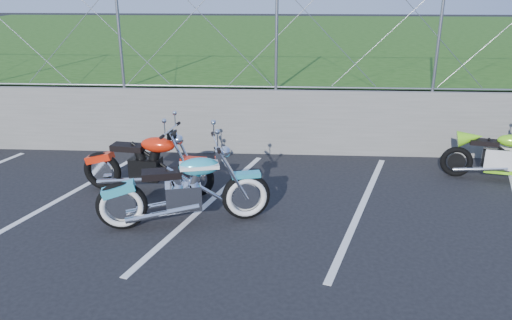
{
  "coord_description": "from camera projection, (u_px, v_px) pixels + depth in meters",
  "views": [
    {
      "loc": [
        1.17,
        -6.1,
        3.35
      ],
      "look_at": [
        0.74,
        1.3,
        0.63
      ],
      "focal_mm": 35.0,
      "sensor_mm": 36.0,
      "label": 1
    }
  ],
  "objects": [
    {
      "name": "ground",
      "position": [
        197.0,
        234.0,
        6.93
      ],
      "size": [
        90.0,
        90.0,
        0.0
      ],
      "primitive_type": "plane",
      "color": "black",
      "rests_on": "ground"
    },
    {
      "name": "retaining_wall",
      "position": [
        225.0,
        121.0,
        9.99
      ],
      "size": [
        30.0,
        0.22,
        1.3
      ],
      "primitive_type": "cube",
      "color": "#62625E",
      "rests_on": "ground"
    },
    {
      "name": "grass_field",
      "position": [
        255.0,
        52.0,
        19.36
      ],
      "size": [
        30.0,
        20.0,
        1.3
      ],
      "primitive_type": "cube",
      "color": "#234C14",
      "rests_on": "ground"
    },
    {
      "name": "chain_link_fence",
      "position": [
        224.0,
        37.0,
        9.42
      ],
      "size": [
        28.0,
        0.03,
        2.0
      ],
      "color": "gray",
      "rests_on": "retaining_wall"
    },
    {
      "name": "parking_lines",
      "position": [
        284.0,
        205.0,
        7.8
      ],
      "size": [
        18.29,
        4.31,
        0.01
      ],
      "color": "silver",
      "rests_on": "ground"
    },
    {
      "name": "cruiser_turquoise",
      "position": [
        187.0,
        192.0,
        7.06
      ],
      "size": [
        2.43,
        0.85,
        1.23
      ],
      "rotation": [
        0.0,
        0.0,
        0.24
      ],
      "color": "black",
      "rests_on": "ground"
    },
    {
      "name": "naked_orange",
      "position": [
        149.0,
        166.0,
        8.08
      ],
      "size": [
        2.25,
        0.76,
        1.12
      ],
      "rotation": [
        0.0,
        0.0,
        -0.13
      ],
      "color": "black",
      "rests_on": "ground"
    },
    {
      "name": "sportbike_green",
      "position": [
        499.0,
        158.0,
        8.63
      ],
      "size": [
        1.84,
        0.65,
        0.97
      ],
      "rotation": [
        0.0,
        0.0,
        -0.22
      ],
      "color": "black",
      "rests_on": "ground"
    }
  ]
}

